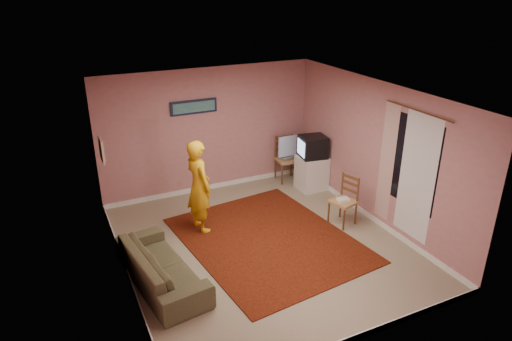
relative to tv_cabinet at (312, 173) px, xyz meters
name	(u,v)px	position (x,y,z in m)	size (l,w,h in m)	color
ground	(262,245)	(-1.95, -1.58, -0.36)	(5.00, 5.00, 0.00)	tan
wall_back	(209,131)	(-1.95, 0.92, 0.94)	(4.50, 0.02, 2.60)	tan
wall_front	(360,255)	(-1.95, -4.08, 0.94)	(4.50, 0.02, 2.60)	tan
wall_left	(118,203)	(-4.20, -1.58, 0.94)	(0.02, 5.00, 2.60)	tan
wall_right	(376,153)	(0.30, -1.58, 0.94)	(0.02, 5.00, 2.60)	tan
ceiling	(263,95)	(-1.95, -1.58, 2.24)	(4.50, 5.00, 0.02)	silver
baseboard_back	(211,187)	(-1.95, 0.91, -0.31)	(4.50, 0.02, 0.10)	white
baseboard_front	(351,339)	(-1.95, -4.07, -0.31)	(4.50, 0.02, 0.10)	white
baseboard_left	(129,277)	(-4.19, -1.58, -0.31)	(0.02, 5.00, 0.10)	white
baseboard_right	(368,215)	(0.29, -1.58, -0.31)	(0.02, 5.00, 0.10)	white
window	(412,163)	(0.29, -2.48, 1.09)	(0.01, 1.10, 1.50)	black
curtain_sheer	(417,178)	(0.28, -2.63, 0.89)	(0.01, 0.75, 2.10)	white
curtain_floral	(387,163)	(0.27, -1.93, 0.89)	(0.01, 0.35, 2.10)	beige
curtain_rod	(418,111)	(0.25, -2.48, 1.96)	(0.02, 0.02, 1.40)	brown
picture_back	(194,107)	(-2.25, 0.88, 1.49)	(0.95, 0.04, 0.28)	#131635
picture_left	(102,150)	(-4.17, 0.02, 1.19)	(0.04, 0.38, 0.42)	beige
area_rug	(268,240)	(-1.79, -1.48, -0.36)	(2.59, 3.24, 0.02)	#330C05
tv_cabinet	(312,173)	(0.00, 0.00, 0.00)	(0.57, 0.52, 0.73)	silver
crt_tv	(313,147)	(-0.01, 0.00, 0.59)	(0.59, 0.55, 0.45)	black
chair_a	(287,154)	(-0.26, 0.62, 0.25)	(0.48, 0.46, 0.54)	tan
dvd_player	(287,158)	(-0.26, 0.62, 0.18)	(0.32, 0.23, 0.06)	#A0A1A5
blue_throw	(287,146)	(-0.26, 0.62, 0.44)	(0.43, 0.05, 0.45)	#9BC5FF
chair_b	(344,196)	(-0.30, -1.54, 0.20)	(0.49, 0.51, 0.50)	tan
game_console	(343,200)	(-0.30, -1.54, 0.13)	(0.21, 0.15, 0.04)	white
sofa	(161,266)	(-3.75, -1.86, -0.08)	(1.95, 0.76, 0.57)	brown
person	(199,186)	(-2.71, -0.61, 0.48)	(0.62, 0.40, 1.69)	gold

